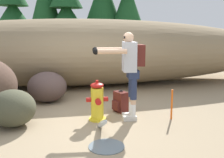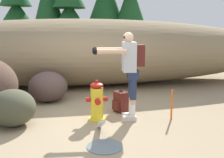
{
  "view_description": "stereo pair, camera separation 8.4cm",
  "coord_description": "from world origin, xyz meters",
  "px_view_note": "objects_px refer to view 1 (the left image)",
  "views": [
    {
      "loc": [
        -0.46,
        -4.72,
        1.73
      ],
      "look_at": [
        0.42,
        0.33,
        0.75
      ],
      "focal_mm": 40.92,
      "sensor_mm": 36.0,
      "label": 1
    },
    {
      "loc": [
        -0.38,
        -4.74,
        1.73
      ],
      "look_at": [
        0.42,
        0.33,
        0.75
      ],
      "focal_mm": 40.92,
      "sensor_mm": 36.0,
      "label": 2
    }
  ],
  "objects_px": {
    "boulder_mid": "(47,87)",
    "boulder_small": "(13,108)",
    "fire_hydrant": "(97,102)",
    "survey_stake": "(172,105)",
    "utility_worker": "(129,65)",
    "spare_backpack": "(121,102)"
  },
  "relations": [
    {
      "from": "fire_hydrant",
      "to": "boulder_mid",
      "type": "height_order",
      "value": "fire_hydrant"
    },
    {
      "from": "boulder_mid",
      "to": "survey_stake",
      "type": "distance_m",
      "value": 3.04
    },
    {
      "from": "boulder_mid",
      "to": "survey_stake",
      "type": "height_order",
      "value": "boulder_mid"
    },
    {
      "from": "survey_stake",
      "to": "utility_worker",
      "type": "bearing_deg",
      "value": 168.98
    },
    {
      "from": "fire_hydrant",
      "to": "boulder_small",
      "type": "distance_m",
      "value": 1.56
    },
    {
      "from": "utility_worker",
      "to": "spare_backpack",
      "type": "bearing_deg",
      "value": -77.53
    },
    {
      "from": "utility_worker",
      "to": "survey_stake",
      "type": "relative_size",
      "value": 2.83
    },
    {
      "from": "fire_hydrant",
      "to": "utility_worker",
      "type": "distance_m",
      "value": 0.95
    },
    {
      "from": "boulder_mid",
      "to": "spare_backpack",
      "type": "bearing_deg",
      "value": -33.99
    },
    {
      "from": "spare_backpack",
      "to": "boulder_small",
      "type": "bearing_deg",
      "value": -10.88
    },
    {
      "from": "utility_worker",
      "to": "boulder_mid",
      "type": "xyz_separation_m",
      "value": [
        -1.68,
        1.57,
        -0.71
      ]
    },
    {
      "from": "fire_hydrant",
      "to": "utility_worker",
      "type": "relative_size",
      "value": 0.47
    },
    {
      "from": "boulder_mid",
      "to": "boulder_small",
      "type": "xyz_separation_m",
      "value": [
        -0.5,
        -1.57,
        -0.03
      ]
    },
    {
      "from": "utility_worker",
      "to": "survey_stake",
      "type": "height_order",
      "value": "utility_worker"
    },
    {
      "from": "fire_hydrant",
      "to": "utility_worker",
      "type": "bearing_deg",
      "value": -4.36
    },
    {
      "from": "boulder_mid",
      "to": "boulder_small",
      "type": "bearing_deg",
      "value": -107.74
    },
    {
      "from": "fire_hydrant",
      "to": "boulder_mid",
      "type": "relative_size",
      "value": 0.82
    },
    {
      "from": "utility_worker",
      "to": "spare_backpack",
      "type": "height_order",
      "value": "utility_worker"
    },
    {
      "from": "fire_hydrant",
      "to": "survey_stake",
      "type": "height_order",
      "value": "fire_hydrant"
    },
    {
      "from": "boulder_mid",
      "to": "boulder_small",
      "type": "height_order",
      "value": "boulder_mid"
    },
    {
      "from": "boulder_small",
      "to": "survey_stake",
      "type": "relative_size",
      "value": 1.49
    },
    {
      "from": "spare_backpack",
      "to": "boulder_small",
      "type": "xyz_separation_m",
      "value": [
        -2.11,
        -0.48,
        0.12
      ]
    }
  ]
}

